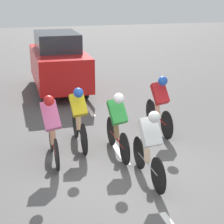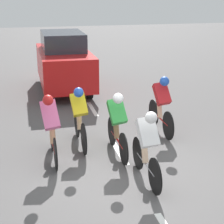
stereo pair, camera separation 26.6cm
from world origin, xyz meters
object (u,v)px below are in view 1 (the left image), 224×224
object	(u,v)px
cyclist_pink	(52,126)
cyclist_white	(150,144)
support_car	(58,62)
cyclist_yellow	(79,115)
cyclist_red	(160,102)
cyclist_green	(117,122)

from	to	relation	value
cyclist_pink	cyclist_white	bearing A→B (deg)	140.93
support_car	cyclist_yellow	bearing A→B (deg)	87.18
cyclist_white	cyclist_yellow	distance (m)	2.18
cyclist_red	cyclist_yellow	xyz separation A→B (m)	(2.11, 0.35, -0.03)
cyclist_red	cyclist_white	bearing A→B (deg)	63.48
cyclist_white	support_car	xyz separation A→B (m)	(0.70, -7.07, 0.25)
support_car	cyclist_red	bearing A→B (deg)	111.31
cyclist_white	cyclist_yellow	size ratio (longest dim) A/B	0.96
cyclist_pink	cyclist_yellow	size ratio (longest dim) A/B	0.93
cyclist_green	support_car	size ratio (longest dim) A/B	0.44
cyclist_green	cyclist_pink	size ratio (longest dim) A/B	1.06
cyclist_yellow	cyclist_white	bearing A→B (deg)	115.76
cyclist_yellow	cyclist_pink	bearing A→B (deg)	43.12
cyclist_white	cyclist_green	bearing A→B (deg)	-79.27
cyclist_green	cyclist_yellow	world-z (taller)	cyclist_green
cyclist_yellow	cyclist_green	bearing A→B (deg)	135.67
cyclist_pink	cyclist_white	world-z (taller)	cyclist_pink
cyclist_white	cyclist_yellow	xyz separation A→B (m)	(0.95, -1.97, -0.01)
cyclist_pink	cyclist_red	size ratio (longest dim) A/B	0.93
cyclist_pink	cyclist_white	distance (m)	2.10
cyclist_red	cyclist_white	distance (m)	2.59
cyclist_green	cyclist_pink	world-z (taller)	cyclist_pink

